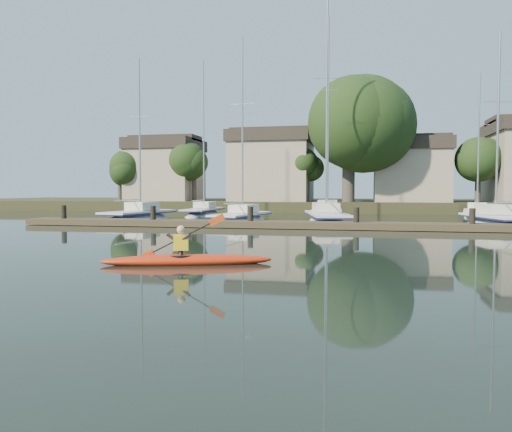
% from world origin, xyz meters
% --- Properties ---
extents(ground, '(160.00, 160.00, 0.00)m').
position_xyz_m(ground, '(0.00, 0.00, 0.00)').
color(ground, black).
rests_on(ground, ground).
extents(kayak, '(4.93, 2.14, 1.59)m').
position_xyz_m(kayak, '(-1.68, -0.39, 0.19)').
color(kayak, '#B51A0D').
rests_on(kayak, ground).
extents(dock, '(34.00, 2.00, 1.80)m').
position_xyz_m(dock, '(0.00, 14.00, 0.20)').
color(dock, '#493C2A').
rests_on(dock, ground).
extents(sailboat_0, '(3.54, 8.39, 12.91)m').
position_xyz_m(sailboat_0, '(-12.29, 19.01, -0.21)').
color(sailboat_0, silver).
rests_on(sailboat_0, ground).
extents(sailboat_1, '(3.20, 8.57, 13.68)m').
position_xyz_m(sailboat_1, '(-4.62, 18.47, -0.19)').
color(sailboat_1, silver).
rests_on(sailboat_1, ground).
extents(sailboat_2, '(4.15, 10.07, 16.24)m').
position_xyz_m(sailboat_2, '(1.04, 18.86, -0.20)').
color(sailboat_2, silver).
rests_on(sailboat_2, ground).
extents(sailboat_4, '(3.77, 7.91, 12.93)m').
position_xyz_m(sailboat_4, '(11.22, 18.02, -0.21)').
color(sailboat_4, silver).
rests_on(sailboat_4, ground).
extents(sailboat_5, '(2.23, 8.72, 14.36)m').
position_xyz_m(sailboat_5, '(-9.92, 26.51, -0.18)').
color(sailboat_5, silver).
rests_on(sailboat_5, ground).
extents(sailboat_6, '(2.84, 11.12, 17.52)m').
position_xyz_m(sailboat_6, '(0.56, 26.69, -0.20)').
color(sailboat_6, silver).
rests_on(sailboat_6, ground).
extents(sailboat_7, '(3.49, 8.02, 12.53)m').
position_xyz_m(sailboat_7, '(12.10, 27.57, -0.19)').
color(sailboat_7, silver).
rests_on(sailboat_7, ground).
extents(shore, '(90.00, 25.25, 12.75)m').
position_xyz_m(shore, '(1.61, 40.29, 3.23)').
color(shore, '#283319').
rests_on(shore, ground).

